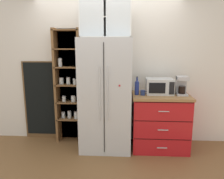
{
  "coord_description": "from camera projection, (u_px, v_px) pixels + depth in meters",
  "views": [
    {
      "loc": [
        0.31,
        -3.49,
        1.73
      ],
      "look_at": [
        0.1,
        0.01,
        1.02
      ],
      "focal_mm": 34.65,
      "sensor_mm": 36.0,
      "label": 1
    }
  ],
  "objects": [
    {
      "name": "ground_plane",
      "position": [
        106.0,
        147.0,
        3.78
      ],
      "size": [
        10.62,
        10.62,
        0.0
      ],
      "primitive_type": "plane",
      "color": "brown"
    },
    {
      "name": "wall_back_cream",
      "position": [
        108.0,
        71.0,
        3.92
      ],
      "size": [
        4.93,
        0.1,
        2.55
      ],
      "primitive_type": "cube",
      "color": "silver",
      "rests_on": "ground"
    },
    {
      "name": "refrigerator",
      "position": [
        106.0,
        95.0,
        3.6
      ],
      "size": [
        0.83,
        0.71,
        1.85
      ],
      "color": "silver",
      "rests_on": "ground"
    },
    {
      "name": "pantry_shelf_column",
      "position": [
        69.0,
        86.0,
        3.9
      ],
      "size": [
        0.51,
        0.28,
        2.03
      ],
      "color": "brown",
      "rests_on": "ground"
    },
    {
      "name": "counter_cabinet",
      "position": [
        160.0,
        121.0,
        3.66
      ],
      "size": [
        0.94,
        0.67,
        0.94
      ],
      "color": "red",
      "rests_on": "ground"
    },
    {
      "name": "microwave",
      "position": [
        159.0,
        86.0,
        3.59
      ],
      "size": [
        0.44,
        0.33,
        0.26
      ],
      "color": "silver",
      "rests_on": "counter_cabinet"
    },
    {
      "name": "coffee_maker",
      "position": [
        182.0,
        85.0,
        3.53
      ],
      "size": [
        0.17,
        0.2,
        0.31
      ],
      "color": "#B7B7BC",
      "rests_on": "counter_cabinet"
    },
    {
      "name": "mug_navy",
      "position": [
        143.0,
        93.0,
        3.52
      ],
      "size": [
        0.11,
        0.08,
        0.08
      ],
      "color": "navy",
      "rests_on": "counter_cabinet"
    },
    {
      "name": "mug_cream",
      "position": [
        161.0,
        92.0,
        3.57
      ],
      "size": [
        0.12,
        0.08,
        0.08
      ],
      "color": "silver",
      "rests_on": "counter_cabinet"
    },
    {
      "name": "bottle_amber",
      "position": [
        161.0,
        88.0,
        3.59
      ],
      "size": [
        0.07,
        0.07,
        0.25
      ],
      "color": "brown",
      "rests_on": "counter_cabinet"
    },
    {
      "name": "bottle_cobalt",
      "position": [
        137.0,
        87.0,
        3.54
      ],
      "size": [
        0.07,
        0.07,
        0.3
      ],
      "color": "navy",
      "rests_on": "counter_cabinet"
    },
    {
      "name": "upper_cabinet",
      "position": [
        106.0,
        18.0,
        3.4
      ],
      "size": [
        0.8,
        0.32,
        0.61
      ],
      "color": "silver",
      "rests_on": "refrigerator"
    },
    {
      "name": "chalkboard_menu",
      "position": [
        40.0,
        100.0,
        4.03
      ],
      "size": [
        0.6,
        0.04,
        1.46
      ],
      "color": "brown",
      "rests_on": "ground"
    }
  ]
}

